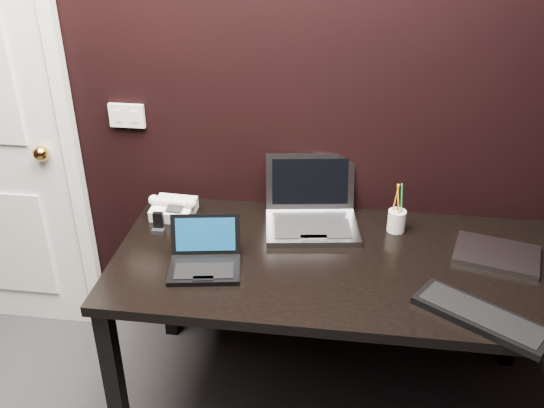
# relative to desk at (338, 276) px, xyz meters

# --- Properties ---
(wall_back) EXTENTS (4.00, 0.00, 4.00)m
(wall_back) POSITION_rel_desk_xyz_m (-0.30, 0.40, 0.64)
(wall_back) COLOR black
(wall_back) RESTS_ON ground
(wall_switch) EXTENTS (0.15, 0.02, 0.10)m
(wall_switch) POSITION_rel_desk_xyz_m (-0.92, 0.39, 0.46)
(wall_switch) COLOR silver
(wall_switch) RESTS_ON wall_back
(desk) EXTENTS (1.70, 0.80, 0.74)m
(desk) POSITION_rel_desk_xyz_m (0.00, 0.00, 0.00)
(desk) COLOR black
(desk) RESTS_ON ground
(netbook) EXTENTS (0.29, 0.27, 0.17)m
(netbook) POSITION_rel_desk_xyz_m (-0.49, -0.11, 0.11)
(netbook) COLOR black
(netbook) RESTS_ON desk
(silver_laptop) EXTENTS (0.41, 0.38, 0.25)m
(silver_laptop) POSITION_rel_desk_xyz_m (-0.13, 0.24, 0.13)
(silver_laptop) COLOR gray
(silver_laptop) RESTS_ON desk
(ext_keyboard) EXTENTS (0.44, 0.36, 0.03)m
(ext_keyboard) POSITION_rel_desk_xyz_m (0.47, -0.29, 0.09)
(ext_keyboard) COLOR black
(ext_keyboard) RESTS_ON desk
(closed_laptop) EXTENTS (0.35, 0.29, 0.02)m
(closed_laptop) POSITION_rel_desk_xyz_m (0.59, 0.10, 0.09)
(closed_laptop) COLOR #9D9EA3
(closed_laptop) RESTS_ON desk
(desk_phone) EXTENTS (0.21, 0.17, 0.10)m
(desk_phone) POSITION_rel_desk_xyz_m (-0.70, 0.23, 0.12)
(desk_phone) COLOR silver
(desk_phone) RESTS_ON desk
(mobile_phone) EXTENTS (0.05, 0.04, 0.08)m
(mobile_phone) POSITION_rel_desk_xyz_m (-0.73, 0.11, 0.11)
(mobile_phone) COLOR black
(mobile_phone) RESTS_ON desk
(pen_cup) EXTENTS (0.09, 0.09, 0.21)m
(pen_cup) POSITION_rel_desk_xyz_m (0.22, 0.24, 0.13)
(pen_cup) COLOR silver
(pen_cup) RESTS_ON desk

